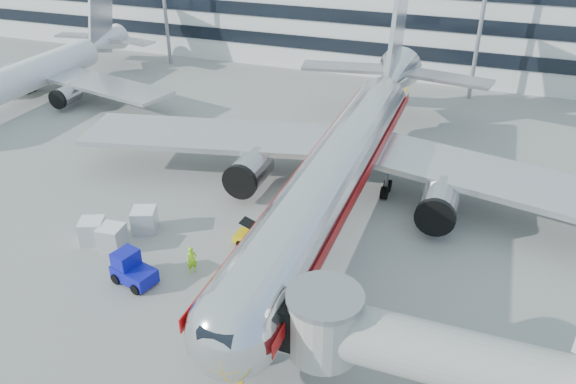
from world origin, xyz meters
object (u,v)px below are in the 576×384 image
(main_jet, at_px, (346,156))
(ramp_worker, at_px, (192,260))
(cargo_container_left, at_px, (145,220))
(baggage_tug, at_px, (132,269))
(cargo_container_front, at_px, (112,237))
(cargo_container_right, at_px, (93,231))
(belt_loader, at_px, (261,240))

(main_jet, relative_size, ramp_worker, 24.88)
(main_jet, xyz_separation_m, cargo_container_left, (-13.40, -9.92, -3.28))
(baggage_tug, height_order, cargo_container_front, baggage_tug)
(main_jet, xyz_separation_m, cargo_container_right, (-16.24, -12.60, -3.29))
(cargo_container_left, xyz_separation_m, ramp_worker, (6.09, -3.44, 0.07))
(baggage_tug, distance_m, cargo_container_left, 6.40)
(cargo_container_right, distance_m, cargo_container_front, 1.87)
(cargo_container_right, height_order, cargo_container_front, cargo_container_right)
(baggage_tug, xyz_separation_m, cargo_container_right, (-5.58, 3.11, -0.05))
(cargo_container_right, height_order, ramp_worker, ramp_worker)
(main_jet, height_order, cargo_container_front, main_jet)
(belt_loader, bearing_deg, baggage_tug, -133.93)
(belt_loader, bearing_deg, ramp_worker, -125.89)
(cargo_container_right, bearing_deg, ramp_worker, -4.87)
(cargo_container_right, bearing_deg, baggage_tug, -29.15)
(baggage_tug, relative_size, ramp_worker, 1.65)
(cargo_container_right, relative_size, cargo_container_front, 1.24)
(main_jet, xyz_separation_m, ramp_worker, (-7.30, -13.36, -3.21))
(main_jet, bearing_deg, cargo_container_right, -142.21)
(main_jet, xyz_separation_m, baggage_tug, (-10.66, -15.71, -3.24))
(cargo_container_left, height_order, cargo_container_front, cargo_container_left)
(baggage_tug, bearing_deg, ramp_worker, 34.99)
(belt_loader, bearing_deg, main_jet, 65.54)
(cargo_container_left, xyz_separation_m, cargo_container_right, (-2.85, -2.67, -0.01))
(baggage_tug, xyz_separation_m, cargo_container_left, (-2.74, 5.79, -0.04))
(baggage_tug, height_order, ramp_worker, baggage_tug)
(baggage_tug, distance_m, ramp_worker, 4.10)
(ramp_worker, bearing_deg, belt_loader, 5.31)
(main_jet, height_order, belt_loader, main_jet)
(main_jet, height_order, cargo_container_left, main_jet)
(cargo_container_left, xyz_separation_m, cargo_container_front, (-0.98, -2.84, -0.03))
(main_jet, bearing_deg, belt_loader, -114.46)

